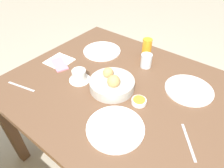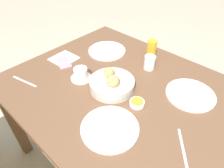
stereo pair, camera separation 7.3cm
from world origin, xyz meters
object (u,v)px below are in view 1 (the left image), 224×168
object	(u,v)px
water_tumbler	(146,61)
napkin	(59,61)
plate_far_center	(115,128)
fork_silver	(188,142)
plate_near_left	(189,90)
knife_silver	(21,87)
juice_glass	(147,49)
coffee_cup	(79,76)
bread_basket	(112,83)
jam_bowl_honey	(139,101)
cell_phone	(59,64)
plate_near_right	(102,51)

from	to	relation	value
water_tumbler	napkin	size ratio (longest dim) A/B	0.54
plate_far_center	fork_silver	xyz separation A→B (m)	(-0.28, -0.13, -0.00)
plate_near_left	knife_silver	xyz separation A→B (m)	(0.74, 0.54, -0.00)
juice_glass	coffee_cup	world-z (taller)	juice_glass
napkin	bread_basket	bearing A→B (deg)	-179.80
jam_bowl_honey	napkin	world-z (taller)	jam_bowl_honey
bread_basket	cell_phone	distance (m)	0.40
bread_basket	napkin	world-z (taller)	bread_basket
coffee_cup	napkin	world-z (taller)	coffee_cup
jam_bowl_honey	juice_glass	bearing A→B (deg)	-64.06
fork_silver	bread_basket	bearing A→B (deg)	-8.82
bread_basket	knife_silver	xyz separation A→B (m)	(0.40, 0.30, -0.03)
juice_glass	coffee_cup	size ratio (longest dim) A/B	1.09
fork_silver	knife_silver	world-z (taller)	same
plate_far_center	plate_near_right	bearing A→B (deg)	-44.83
jam_bowl_honey	knife_silver	bearing A→B (deg)	26.67
plate_near_left	juice_glass	distance (m)	0.38
plate_near_right	jam_bowl_honey	size ratio (longest dim) A/B	3.41
knife_silver	cell_phone	distance (m)	0.27
coffee_cup	fork_silver	world-z (taller)	coffee_cup
coffee_cup	knife_silver	size ratio (longest dim) A/B	0.67
cell_phone	plate_near_right	bearing A→B (deg)	-110.77
plate_near_left	cell_phone	world-z (taller)	plate_near_left
plate_far_center	fork_silver	world-z (taller)	plate_far_center
bread_basket	coffee_cup	bearing A→B (deg)	16.80
plate_near_left	juice_glass	bearing A→B (deg)	-22.21
plate_near_right	napkin	distance (m)	0.30
plate_near_right	juice_glass	world-z (taller)	juice_glass
knife_silver	cell_phone	size ratio (longest dim) A/B	1.08
cell_phone	water_tumbler	bearing A→B (deg)	-143.91
jam_bowl_honey	cell_phone	xyz separation A→B (m)	(0.58, 0.02, -0.01)
coffee_cup	cell_phone	size ratio (longest dim) A/B	0.72
bread_basket	plate_near_left	bearing A→B (deg)	-144.59
bread_basket	fork_silver	world-z (taller)	bread_basket
plate_far_center	napkin	xyz separation A→B (m)	(0.61, -0.20, -0.00)
jam_bowl_honey	bread_basket	bearing A→B (deg)	-2.03
jam_bowl_honey	water_tumbler	bearing A→B (deg)	-65.35
plate_near_right	plate_far_center	xyz separation A→B (m)	(-0.47, 0.46, 0.00)
plate_near_right	water_tumbler	bearing A→B (deg)	-174.60
bread_basket	fork_silver	bearing A→B (deg)	171.18
juice_glass	water_tumbler	bearing A→B (deg)	119.95
juice_glass	jam_bowl_honey	bearing A→B (deg)	115.94
plate_near_left	plate_near_right	size ratio (longest dim) A/B	1.00
jam_bowl_honey	napkin	distance (m)	0.61
juice_glass	fork_silver	distance (m)	0.66
plate_near_right	jam_bowl_honey	distance (m)	0.54
plate_near_right	juice_glass	size ratio (longest dim) A/B	1.94
bread_basket	fork_silver	size ratio (longest dim) A/B	1.61
plate_near_left	jam_bowl_honey	size ratio (longest dim) A/B	3.40
coffee_cup	water_tumbler	bearing A→B (deg)	-123.12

